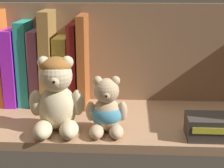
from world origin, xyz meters
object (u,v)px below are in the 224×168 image
(book_7, at_px, (49,58))
(teddy_bear_smaller, at_px, (107,111))
(book_10, at_px, (84,60))
(book_4, at_px, (14,66))
(book_9, at_px, (75,64))
(small_product_box, at_px, (209,127))
(book_5, at_px, (27,62))
(book_8, at_px, (63,70))
(book_6, at_px, (38,67))
(teddy_bear_larger, at_px, (57,96))
(book_3, at_px, (2,57))

(book_7, distance_m, teddy_bear_smaller, 0.26)
(book_10, bearing_deg, book_7, 180.00)
(book_4, height_order, book_7, book_7)
(book_9, height_order, small_product_box, book_9)
(book_7, xyz_separation_m, teddy_bear_smaller, (0.16, -0.19, -0.07))
(book_7, relative_size, teddy_bear_smaller, 1.97)
(book_5, bearing_deg, book_7, 0.00)
(book_8, relative_size, book_10, 0.76)
(book_6, relative_size, teddy_bear_larger, 1.18)
(book_10, bearing_deg, book_9, 180.00)
(book_5, bearing_deg, book_8, 0.00)
(small_product_box, bearing_deg, teddy_bear_larger, 176.70)
(teddy_bear_smaller, relative_size, small_product_box, 1.34)
(book_5, bearing_deg, book_6, 0.00)
(book_3, distance_m, teddy_bear_smaller, 0.35)
(book_7, height_order, book_10, book_7)
(teddy_bear_larger, bearing_deg, teddy_bear_smaller, -1.25)
(book_9, bearing_deg, book_5, 180.00)
(book_5, distance_m, book_6, 0.03)
(book_8, relative_size, teddy_bear_larger, 1.08)
(book_9, xyz_separation_m, book_10, (0.02, 0.00, 0.01))
(book_7, xyz_separation_m, teddy_bear_larger, (0.05, -0.18, -0.04))
(book_4, height_order, book_10, book_10)
(book_6, xyz_separation_m, small_product_box, (0.41, -0.20, -0.07))
(book_7, bearing_deg, book_3, 180.00)
(book_5, xyz_separation_m, book_9, (0.13, 0.00, -0.00))
(book_5, distance_m, teddy_bear_smaller, 0.30)
(book_4, bearing_deg, small_product_box, -23.06)
(book_6, bearing_deg, book_8, 0.00)
(book_9, bearing_deg, book_3, 180.00)
(book_5, height_order, book_6, book_5)
(teddy_bear_larger, distance_m, small_product_box, 0.33)
(book_9, distance_m, small_product_box, 0.38)
(teddy_bear_larger, xyz_separation_m, small_product_box, (0.33, -0.02, -0.06))
(book_7, relative_size, book_8, 1.37)
(book_8, distance_m, teddy_bear_smaller, 0.23)
(teddy_bear_smaller, height_order, small_product_box, teddy_bear_smaller)
(book_9, relative_size, teddy_bear_larger, 1.29)
(book_6, bearing_deg, book_5, 180.00)
(book_3, xyz_separation_m, book_10, (0.22, 0.00, -0.00))
(book_5, relative_size, teddy_bear_smaller, 1.75)
(book_4, height_order, book_9, book_9)
(book_8, bearing_deg, small_product_box, -30.42)
(book_3, distance_m, book_8, 0.17)
(book_7, bearing_deg, book_5, 180.00)
(book_6, relative_size, book_8, 1.09)
(small_product_box, bearing_deg, book_4, 156.94)
(book_7, xyz_separation_m, book_10, (0.09, 0.00, -0.00))
(book_7, height_order, book_9, book_7)
(teddy_bear_larger, bearing_deg, book_3, 134.74)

